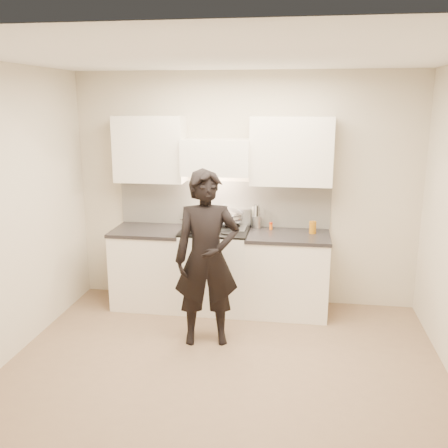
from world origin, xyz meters
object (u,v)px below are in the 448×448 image
object	(u,v)px
wok	(227,217)
person	(207,259)
utensil_crock	(256,221)
stove	(215,268)
counter_right	(287,273)

from	to	relation	value
wok	person	world-z (taller)	person
utensil_crock	stove	bearing A→B (deg)	-153.66
stove	counter_right	bearing A→B (deg)	0.00
counter_right	wok	xyz separation A→B (m)	(-0.71, 0.14, 0.60)
utensil_crock	person	world-z (taller)	person
counter_right	wok	size ratio (longest dim) A/B	1.98
wok	person	size ratio (longest dim) A/B	0.27
counter_right	utensil_crock	xyz separation A→B (m)	(-0.38, 0.22, 0.54)
wok	person	bearing A→B (deg)	-93.14
stove	person	xyz separation A→B (m)	(0.06, -0.86, 0.40)
counter_right	person	world-z (taller)	person
utensil_crock	person	bearing A→B (deg)	-109.69
stove	person	world-z (taller)	person
person	stove	bearing A→B (deg)	81.99
counter_right	utensil_crock	distance (m)	0.70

